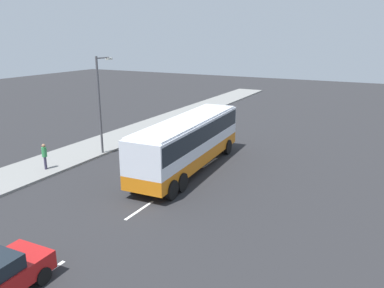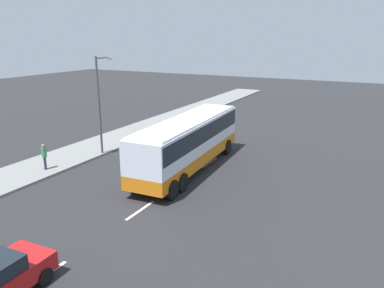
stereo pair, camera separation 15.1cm
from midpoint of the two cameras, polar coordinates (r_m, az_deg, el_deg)
name	(u,v)px [view 2 (the right image)]	position (r m, az deg, el deg)	size (l,w,h in m)	color
ground_plane	(163,175)	(24.27, -4.61, -4.67)	(120.00, 120.00, 0.00)	#28282B
sidewalk_curb	(70,156)	(29.11, -18.17, -1.74)	(80.00, 4.00, 0.15)	gray
lane_centreline	(124,221)	(18.73, -10.46, -11.44)	(23.21, 0.16, 0.01)	white
coach_bus	(189,138)	(24.52, -0.70, 0.85)	(11.94, 3.24, 3.45)	orange
pedestrian_near_curb	(44,155)	(26.28, -21.68, -1.54)	(0.32, 0.32, 1.71)	#38334C
street_lamp	(100,99)	(28.19, -13.92, 6.67)	(1.69, 0.24, 7.08)	#47474C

